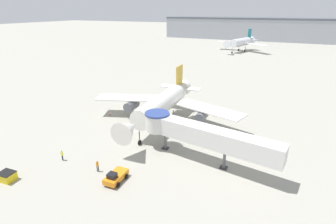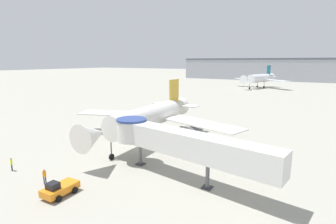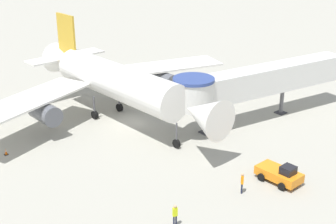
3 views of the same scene
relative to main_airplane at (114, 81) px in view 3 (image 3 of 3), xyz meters
The scene contains 8 objects.
ground_plane 4.79m from the main_airplane, 74.31° to the right, with size 800.00×800.00×0.00m, color #9E9B8E.
main_airplane is the anchor object (origin of this frame).
jet_bridge 14.79m from the main_airplane, 42.71° to the right, with size 22.23×6.48×6.19m.
pushback_tug_orange 20.66m from the main_airplane, 82.57° to the right, with size 2.28×3.79×1.73m.
traffic_cone_port_wing 13.42m from the main_airplane, behind, with size 0.36×0.36×0.60m.
traffic_cone_starboard_wing 13.77m from the main_airplane, 12.46° to the right, with size 0.43×0.43×0.71m.
ground_crew_marshaller 19.63m from the main_airplane, 93.28° to the right, with size 0.38×0.38×1.79m.
ground_crew_wing_walker 21.11m from the main_airplane, 112.80° to the right, with size 0.38×0.28×1.74m.
Camera 3 is at (-27.04, -38.22, 19.87)m, focal length 50.00 mm.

